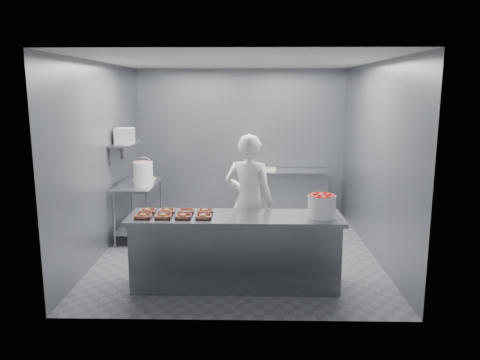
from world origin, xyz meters
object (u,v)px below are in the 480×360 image
tray_1 (163,216)px  worker (249,202)px  tray_2 (183,216)px  tray_4 (148,211)px  glaze_bucket (143,173)px  tray_3 (203,216)px  tray_0 (143,216)px  service_counter (235,251)px  tray_6 (186,211)px  strawberry_tub (322,205)px  appliance (125,136)px  prep_table (139,202)px  tray_7 (205,211)px  tray_5 (167,211)px  back_counter (288,193)px

tray_1 → worker: worker is taller
tray_2 → tray_4: 0.54m
worker → glaze_bucket: (-1.67, 1.14, 0.18)m
tray_3 → tray_4: (-0.72, 0.24, 0.00)m
worker → tray_0: bearing=48.6°
service_counter → tray_6: size_ratio=13.88×
tray_2 → strawberry_tub: bearing=2.9°
tray_4 → tray_6: bearing=0.0°
appliance → tray_1: bearing=-69.2°
strawberry_tub → prep_table: bearing=143.5°
tray_2 → strawberry_tub: (1.65, 0.08, 0.12)m
tray_1 → tray_3: bearing=0.0°
tray_0 → worker: 1.45m
tray_4 → tray_7: size_ratio=1.00×
tray_3 → tray_1: bearing=180.0°
tray_2 → tray_6: bearing=89.3°
tray_5 → service_counter: bearing=-8.0°
tray_2 → appliance: appliance is taller
tray_2 → glaze_bucket: size_ratio=0.40×
tray_5 → appliance: 2.17m
service_counter → prep_table: 2.56m
back_counter → tray_5: size_ratio=8.01×
tray_2 → tray_7: size_ratio=1.00×
tray_0 → worker: worker is taller
prep_table → back_counter: 2.87m
tray_2 → tray_5: same height
prep_table → appliance: appliance is taller
service_counter → tray_5: 0.98m
tray_3 → tray_7: 0.24m
worker → strawberry_tub: worker is taller
back_counter → tray_6: tray_6 is taller
tray_1 → tray_2: size_ratio=1.00×
worker → glaze_bucket: size_ratio=3.93×
tray_5 → tray_6: tray_5 is taller
tray_5 → strawberry_tub: bearing=-4.8°
tray_1 → tray_2: same height
tray_7 → worker: worker is taller
tray_0 → tray_5: bearing=45.3°
tray_2 → tray_7: same height
strawberry_tub → glaze_bucket: size_ratio=0.71×
tray_3 → worker: (0.54, 0.72, -0.00)m
tray_5 → strawberry_tub: strawberry_tub is taller
glaze_bucket → appliance: bearing=152.4°
tray_1 → tray_4: 0.34m
tray_1 → tray_7: (0.48, 0.24, 0.00)m
tray_5 → worker: worker is taller
worker → strawberry_tub: bearing=162.7°
tray_4 → worker: size_ratio=0.10×
tray_0 → tray_6: size_ratio=1.00×
glaze_bucket → tray_5: bearing=-68.1°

